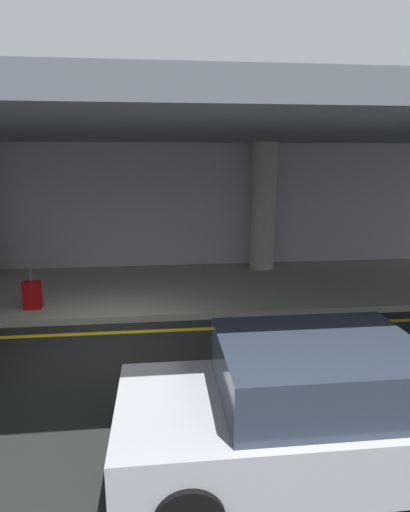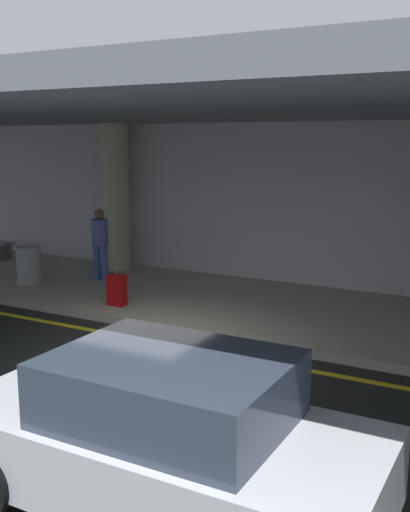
# 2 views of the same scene
# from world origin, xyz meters

# --- Properties ---
(ground_plane) EXTENTS (60.00, 60.00, 0.00)m
(ground_plane) POSITION_xyz_m (0.00, 0.00, 0.00)
(ground_plane) COLOR black
(sidewalk) EXTENTS (26.00, 4.20, 0.15)m
(sidewalk) POSITION_xyz_m (0.00, 3.10, 0.07)
(sidewalk) COLOR #A09E8C
(sidewalk) RESTS_ON ground
(lane_stripe_yellow) EXTENTS (26.00, 0.14, 0.01)m
(lane_stripe_yellow) POSITION_xyz_m (0.00, 0.52, 0.00)
(lane_stripe_yellow) COLOR yellow
(lane_stripe_yellow) RESTS_ON ground
(support_column_center) EXTENTS (0.73, 0.73, 3.65)m
(support_column_center) POSITION_xyz_m (4.00, 4.61, 1.97)
(support_column_center) COLOR #A4A190
(support_column_center) RESTS_ON sidewalk
(ceiling_overhang) EXTENTS (28.00, 13.20, 0.30)m
(ceiling_overhang) POSITION_xyz_m (0.00, 2.60, 3.95)
(ceiling_overhang) COLOR slate
(ceiling_overhang) RESTS_ON support_column_far_left
(terminal_back_wall) EXTENTS (26.00, 0.30, 3.80)m
(terminal_back_wall) POSITION_xyz_m (0.00, 5.35, 1.90)
(terminal_back_wall) COLOR #AFA8B1
(terminal_back_wall) RESTS_ON ground
(car_silver) EXTENTS (4.10, 1.92, 1.50)m
(car_silver) POSITION_xyz_m (2.57, -3.45, 0.71)
(car_silver) COLOR #AEB1B9
(car_silver) RESTS_ON ground
(suitcase_upright_primary) EXTENTS (0.36, 0.22, 0.90)m
(suitcase_upright_primary) POSITION_xyz_m (-1.81, 1.68, 0.46)
(suitcase_upright_primary) COLOR #A30A0C
(suitcase_upright_primary) RESTS_ON sidewalk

